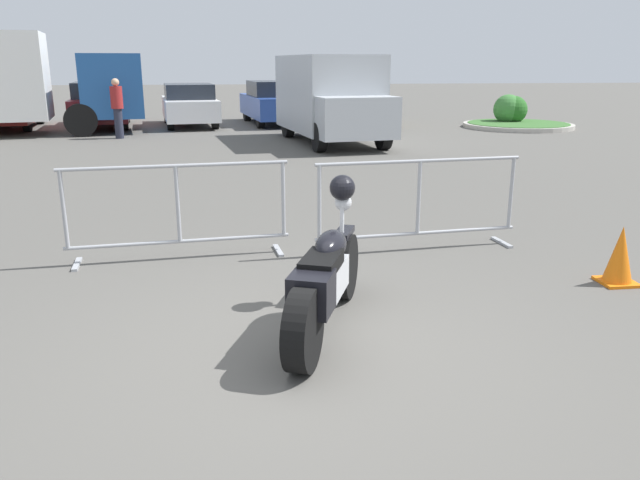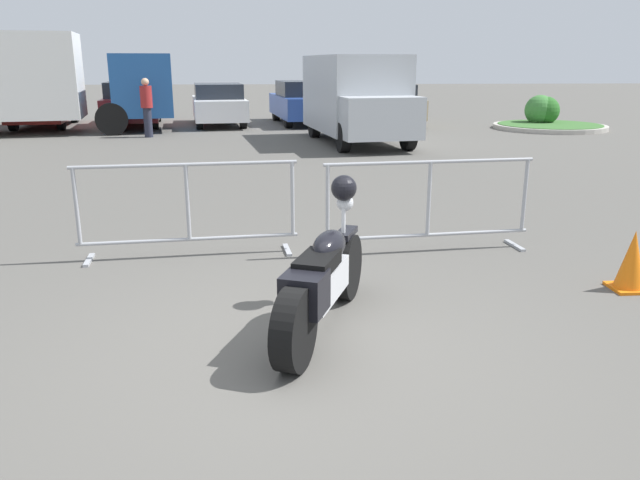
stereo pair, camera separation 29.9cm
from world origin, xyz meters
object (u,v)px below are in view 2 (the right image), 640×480
crowd_barrier_near (188,208)px  parked_car_red (44,105)px  parked_car_tan (385,104)px  pedestrian (147,105)px  motorcycle (323,277)px  parked_car_white (219,104)px  delivery_van (356,96)px  parked_car_maroon (133,104)px  crowd_barrier_far (429,205)px  box_truck (24,79)px  traffic_cone (632,261)px  parked_car_blue (303,102)px

crowd_barrier_near → parked_car_red: size_ratio=0.55×
parked_car_tan → pedestrian: size_ratio=2.54×
motorcycle → parked_car_tan: 18.03m
parked_car_red → parked_car_white: size_ratio=1.01×
parked_car_white → parked_car_tan: size_ratio=1.02×
motorcycle → delivery_van: delivery_van is taller
delivery_van → parked_car_maroon: size_ratio=1.14×
motorcycle → crowd_barrier_far: 2.51m
crowd_barrier_near → pedestrian: (-2.76, 11.92, 0.36)m
crowd_barrier_far → crowd_barrier_near: bearing=180.0°
parked_car_maroon → parked_car_tan: parked_car_maroon is taller
box_truck → delivery_van: box_truck is taller
parked_car_white → crowd_barrier_far: bearing=-174.7°
parked_car_tan → delivery_van: bearing=153.7°
box_truck → traffic_cone: 18.13m
crowd_barrier_far → traffic_cone: bearing=-39.6°
motorcycle → delivery_van: (1.79, 12.41, 0.79)m
crowd_barrier_far → box_truck: bearing=125.5°
parked_car_red → traffic_cone: (11.27, -16.69, -0.44)m
delivery_van → traffic_cone: delivery_van is taller
crowd_barrier_far → parked_car_white: 15.88m
box_truck → delivery_van: (9.71, -2.70, -0.39)m
motorcycle → parked_car_maroon: size_ratio=0.44×
parked_car_maroon → parked_car_tan: size_ratio=1.07×
parked_car_white → pedestrian: (-1.76, -3.51, 0.20)m
box_truck → parked_car_blue: 8.98m
box_truck → parked_car_tan: bearing=2.0°
box_truck → traffic_cone: size_ratio=13.53×
motorcycle → traffic_cone: 3.12m
box_truck → parked_car_tan: 11.75m
motorcycle → pedestrian: 14.63m
crowd_barrier_far → delivery_van: delivery_van is taller
parked_car_white → box_truck: bearing=105.3°
parked_car_white → parked_car_blue: bearing=-91.2°
parked_car_tan → pedestrian: pedestrian is taller
motorcycle → parked_car_blue: parked_car_blue is taller
parked_car_white → pedestrian: size_ratio=2.60×
motorcycle → crowd_barrier_far: motorcycle is taller
motorcycle → crowd_barrier_far: (1.36, 2.10, 0.11)m
traffic_cone → pedestrian: bearing=118.3°
parked_car_red → parked_car_white: parked_car_red is taller
parked_car_blue → parked_car_tan: (2.94, -0.22, -0.05)m
parked_car_red → parked_car_white: (5.88, 0.12, -0.01)m
box_truck → parked_car_red: bearing=87.3°
parked_car_red → traffic_cone: size_ratio=7.51×
parked_car_red → motorcycle: bearing=-162.9°
crowd_barrier_near → traffic_cone: crowd_barrier_near is taller
crowd_barrier_near → delivery_van: 10.81m
parked_car_blue → traffic_cone: 17.36m
crowd_barrier_far → pedestrian: (-5.49, 11.92, 0.36)m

